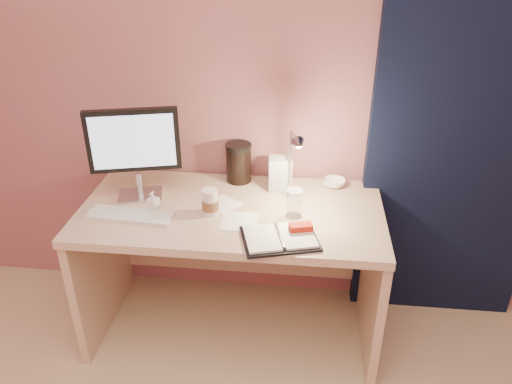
# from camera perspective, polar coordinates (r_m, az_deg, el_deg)

# --- Properties ---
(room) EXTENTS (3.50, 3.50, 3.50)m
(room) POSITION_cam_1_polar(r_m,az_deg,el_deg) (2.48, 20.70, 8.80)
(room) COLOR #C6B28E
(room) RESTS_ON ground
(desk) EXTENTS (1.40, 0.70, 0.73)m
(desk) POSITION_cam_1_polar(r_m,az_deg,el_deg) (2.49, -2.46, -5.52)
(desk) COLOR #CFB192
(desk) RESTS_ON ground
(monitor) EXTENTS (0.41, 0.20, 0.44)m
(monitor) POSITION_cam_1_polar(r_m,az_deg,el_deg) (2.35, -13.77, 5.14)
(monitor) COLOR silver
(monitor) RESTS_ON desk
(keyboard) EXTENTS (0.39, 0.14, 0.02)m
(keyboard) POSITION_cam_1_polar(r_m,az_deg,el_deg) (2.31, -14.19, -2.60)
(keyboard) COLOR silver
(keyboard) RESTS_ON desk
(planner) EXTENTS (0.36, 0.30, 0.05)m
(planner) POSITION_cam_1_polar(r_m,az_deg,el_deg) (2.08, 2.93, -5.14)
(planner) COLOR black
(planner) RESTS_ON desk
(paper_a) EXTENTS (0.16, 0.16, 0.00)m
(paper_a) POSITION_cam_1_polar(r_m,az_deg,el_deg) (2.21, -1.93, -3.38)
(paper_a) COLOR white
(paper_a) RESTS_ON desk
(paper_c) EXTENTS (0.19, 0.19, 0.00)m
(paper_c) POSITION_cam_1_polar(r_m,az_deg,el_deg) (2.34, -3.82, -1.42)
(paper_c) COLOR white
(paper_c) RESTS_ON desk
(coffee_cup) EXTENTS (0.07, 0.07, 0.12)m
(coffee_cup) POSITION_cam_1_polar(r_m,az_deg,el_deg) (2.25, -5.24, -1.23)
(coffee_cup) COLOR silver
(coffee_cup) RESTS_ON desk
(clear_cup) EXTENTS (0.07, 0.07, 0.13)m
(clear_cup) POSITION_cam_1_polar(r_m,az_deg,el_deg) (2.22, 4.38, -1.29)
(clear_cup) COLOR white
(clear_cup) RESTS_ON desk
(bowl) EXTENTS (0.12, 0.12, 0.04)m
(bowl) POSITION_cam_1_polar(r_m,az_deg,el_deg) (2.52, 8.92, 1.04)
(bowl) COLOR white
(bowl) RESTS_ON desk
(lotion_bottle) EXTENTS (0.06, 0.06, 0.10)m
(lotion_bottle) POSITION_cam_1_polar(r_m,az_deg,el_deg) (2.31, -11.67, -1.11)
(lotion_bottle) COLOR silver
(lotion_bottle) RESTS_ON desk
(dark_jar) EXTENTS (0.13, 0.13, 0.18)m
(dark_jar) POSITION_cam_1_polar(r_m,az_deg,el_deg) (2.52, -1.98, 3.16)
(dark_jar) COLOR black
(dark_jar) RESTS_ON desk
(product_box) EXTENTS (0.12, 0.10, 0.17)m
(product_box) POSITION_cam_1_polar(r_m,az_deg,el_deg) (2.44, 2.79, 2.11)
(product_box) COLOR silver
(product_box) RESTS_ON desk
(desk_lamp) EXTENTS (0.12, 0.22, 0.35)m
(desk_lamp) POSITION_cam_1_polar(r_m,az_deg,el_deg) (2.26, 3.25, 3.68)
(desk_lamp) COLOR silver
(desk_lamp) RESTS_ON desk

